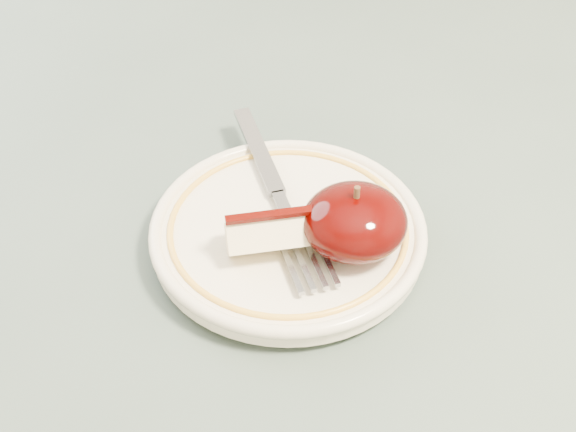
{
  "coord_description": "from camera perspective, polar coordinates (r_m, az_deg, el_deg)",
  "views": [
    {
      "loc": [
        0.05,
        -0.39,
        1.14
      ],
      "look_at": [
        0.09,
        -0.01,
        0.78
      ],
      "focal_mm": 50.0,
      "sensor_mm": 36.0,
      "label": 1
    }
  ],
  "objects": [
    {
      "name": "fork",
      "position": [
        0.55,
        -0.7,
        1.51
      ],
      "size": [
        0.05,
        0.19,
        0.0
      ],
      "rotation": [
        0.0,
        0.0,
        1.74
      ],
      "color": "gray",
      "rests_on": "plate"
    },
    {
      "name": "plate",
      "position": [
        0.54,
        -0.0,
        -1.09
      ],
      "size": [
        0.19,
        0.19,
        0.02
      ],
      "color": "beige",
      "rests_on": "table"
    },
    {
      "name": "apple_half",
      "position": [
        0.51,
        4.76,
        -0.4
      ],
      "size": [
        0.07,
        0.06,
        0.05
      ],
      "color": "black",
      "rests_on": "plate"
    },
    {
      "name": "table",
      "position": [
        0.62,
        -8.95,
        -8.1
      ],
      "size": [
        0.9,
        0.9,
        0.75
      ],
      "color": "brown",
      "rests_on": "ground"
    },
    {
      "name": "apple_wedge",
      "position": [
        0.51,
        -0.55,
        -1.15
      ],
      "size": [
        0.07,
        0.03,
        0.03
      ],
      "rotation": [
        0.0,
        0.0,
        0.05
      ],
      "color": "beige",
      "rests_on": "plate"
    }
  ]
}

